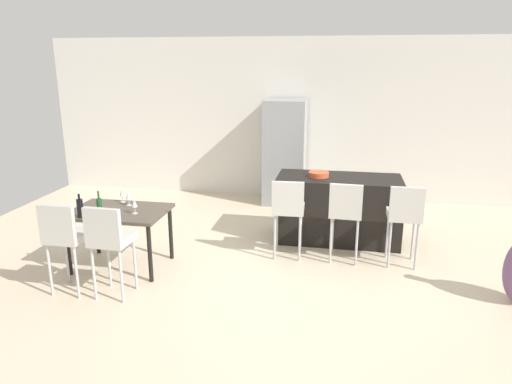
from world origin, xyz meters
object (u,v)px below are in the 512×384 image
Objects in this scene: dining_table at (119,216)px; refrigerator at (285,152)px; wine_bottle_right at (100,207)px; fruit_bowl at (319,174)px; wine_glass_middle at (128,196)px; wine_glass_near at (134,204)px; kitchen_island at (338,209)px; bar_chair_middle at (346,210)px; bar_chair_left at (288,206)px; dining_chair_far at (109,237)px; dining_chair_near at (64,234)px; bar_chair_right at (405,213)px; wine_glass_far at (122,193)px; wine_bottle_left at (80,208)px.

refrigerator is (1.65, 3.11, 0.26)m from dining_table.
wine_bottle_right is 1.08× the size of fruit_bowl.
refrigerator is at bearing 62.59° from wine_bottle_right.
wine_glass_middle is 0.36m from wine_glass_near.
fruit_bowl reaches higher than kitchen_island.
kitchen_island is 0.82m from bar_chair_middle.
kitchen_island is 1.50× the size of dining_table.
bar_chair_left is 1.00× the size of dining_chair_far.
dining_chair_far reaches higher than dining_table.
kitchen_island is 1.02m from bar_chair_left.
bar_chair_right is at bearing 20.92° from dining_chair_near.
wine_glass_middle is at bearing 78.29° from dining_table.
wine_glass_middle is 1.00× the size of wine_glass_far.
kitchen_island is 3.63m from dining_chair_near.
wine_bottle_right is at bearing -162.13° from bar_chair_middle.
bar_chair_middle and bar_chair_right have the same top height.
dining_chair_near reaches higher than dining_table.
bar_chair_middle is at bearing 9.55° from wine_glass_middle.
wine_bottle_left reaches higher than dining_table.
dining_chair_near is 1.02m from wine_glass_middle.
bar_chair_middle reaches higher than wine_glass_near.
bar_chair_right is at bearing 23.97° from dining_chair_far.
fruit_bowl is (-0.39, 0.76, 0.26)m from bar_chair_middle.
dining_chair_near is at bearing -159.08° from bar_chair_right.
wine_bottle_right is at bearing -154.49° from wine_glass_near.
bar_chair_middle is 2.97m from wine_bottle_right.
wine_glass_far is (-0.14, 0.12, 0.00)m from wine_glass_middle.
wine_glass_far is at bearing -174.73° from bar_chair_right.
kitchen_island is at bearing 30.97° from wine_bottle_left.
bar_chair_right reaches higher than fruit_bowl.
refrigerator reaches higher than dining_chair_far.
bar_chair_left is at bearing -128.72° from kitchen_island.
wine_glass_far is 0.61× the size of fruit_bowl.
wine_glass_far is 2.67m from fruit_bowl.
dining_chair_near is at bearing -108.86° from dining_table.
fruit_bowl is (-1.10, 0.76, 0.26)m from bar_chair_right.
refrigerator is at bearing 70.29° from dining_chair_far.
kitchen_island is 0.94× the size of refrigerator.
wine_glass_near is at bearing -49.50° from wine_glass_far.
dining_chair_far is (0.26, -0.76, 0.04)m from dining_table.
bar_chair_middle is at bearing 13.44° from dining_table.
wine_bottle_right is 0.39m from wine_glass_near.
bar_chair_right is at bearing 10.72° from dining_table.
bar_chair_middle is 0.57× the size of refrigerator.
refrigerator is (1.39, 3.88, 0.22)m from dining_chair_far.
wine_glass_near is (0.25, -0.09, 0.20)m from dining_table.
bar_chair_right is at bearing -54.07° from refrigerator.
dining_chair_far is 0.64m from wine_bottle_right.
dining_chair_far is 0.73m from wine_bottle_left.
bar_chair_right is 3.87m from wine_bottle_left.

